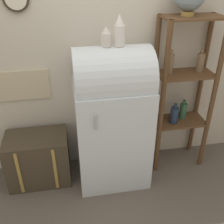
{
  "coord_description": "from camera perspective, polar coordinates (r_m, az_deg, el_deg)",
  "views": [
    {
      "loc": [
        -0.4,
        -1.97,
        2.08
      ],
      "look_at": [
        -0.0,
        0.25,
        0.8
      ],
      "focal_mm": 42.0,
      "sensor_mm": 36.0,
      "label": 1
    }
  ],
  "objects": [
    {
      "name": "ground_plane",
      "position": [
        2.89,
        0.92,
        -16.37
      ],
      "size": [
        12.0,
        12.0,
        0.0
      ],
      "primitive_type": "plane",
      "color": "#60564C"
    },
    {
      "name": "wall_back",
      "position": [
        2.67,
        -1.37,
        13.76
      ],
      "size": [
        7.0,
        0.09,
        2.7
      ],
      "color": "beige",
      "rests_on": "ground_plane"
    },
    {
      "name": "refrigerator",
      "position": [
        2.61,
        0.02,
        -0.93
      ],
      "size": [
        0.72,
        0.64,
        1.46
      ],
      "color": "silver",
      "rests_on": "ground_plane"
    },
    {
      "name": "suitcase_trunk",
      "position": [
        2.93,
        -15.66,
        -9.72
      ],
      "size": [
        0.63,
        0.41,
        0.55
      ],
      "color": "#423828",
      "rests_on": "ground_plane"
    },
    {
      "name": "shelf_unit",
      "position": [
        2.85,
        15.19,
        4.81
      ],
      "size": [
        0.6,
        0.34,
        1.67
      ],
      "color": "brown",
      "rests_on": "ground_plane"
    },
    {
      "name": "vase_left",
      "position": [
        2.31,
        -1.3,
        16.03
      ],
      "size": [
        0.08,
        0.08,
        0.18
      ],
      "color": "silver",
      "rests_on": "refrigerator"
    },
    {
      "name": "vase_center",
      "position": [
        2.32,
        1.61,
        17.17
      ],
      "size": [
        0.09,
        0.09,
        0.27
      ],
      "color": "white",
      "rests_on": "refrigerator"
    }
  ]
}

